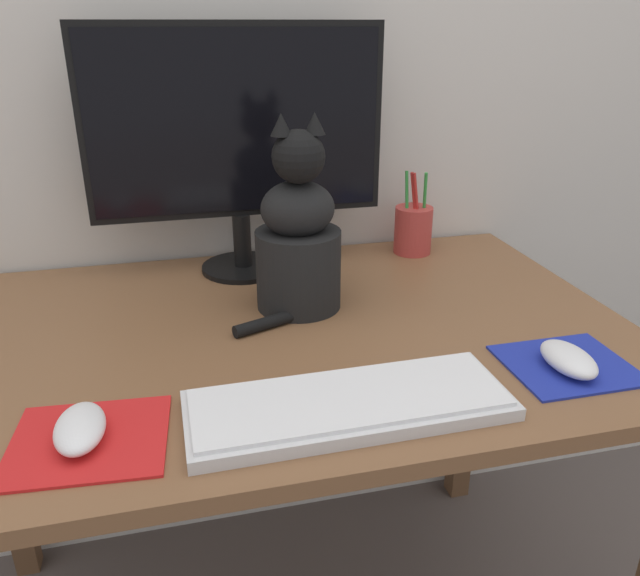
{
  "coord_description": "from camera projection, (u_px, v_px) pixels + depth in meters",
  "views": [
    {
      "loc": [
        -0.14,
        -0.92,
        1.22
      ],
      "look_at": [
        0.06,
        -0.09,
        0.85
      ],
      "focal_mm": 35.0,
      "sensor_mm": 36.0,
      "label": 1
    }
  ],
  "objects": [
    {
      "name": "mousepad_right",
      "position": [
        567.0,
        365.0,
        0.93
      ],
      "size": [
        0.18,
        0.16,
        0.0
      ],
      "rotation": [
        0.0,
        0.0,
        -0.0
      ],
      "color": "#1E2D9E",
      "rests_on": "desk"
    },
    {
      "name": "pen_cup",
      "position": [
        413.0,
        229.0,
        1.36
      ],
      "size": [
        0.08,
        0.08,
        0.18
      ],
      "color": "#B23833",
      "rests_on": "desk"
    },
    {
      "name": "wall_back",
      "position": [
        229.0,
        2.0,
        1.2
      ],
      "size": [
        7.0,
        0.04,
        2.5
      ],
      "color": "beige",
      "rests_on": "ground_plane"
    },
    {
      "name": "computer_mouse_left",
      "position": [
        80.0,
        428.0,
        0.75
      ],
      "size": [
        0.06,
        0.11,
        0.03
      ],
      "color": "white",
      "rests_on": "mousepad_left"
    },
    {
      "name": "desk",
      "position": [
        275.0,
        382.0,
        1.08
      ],
      "size": [
        1.2,
        0.76,
        0.74
      ],
      "color": "brown",
      "rests_on": "ground_plane"
    },
    {
      "name": "keyboard",
      "position": [
        349.0,
        404.0,
        0.81
      ],
      "size": [
        0.43,
        0.16,
        0.02
      ],
      "rotation": [
        0.0,
        0.0,
        0.01
      ],
      "color": "silver",
      "rests_on": "desk"
    },
    {
      "name": "computer_mouse_right",
      "position": [
        568.0,
        359.0,
        0.9
      ],
      "size": [
        0.06,
        0.11,
        0.03
      ],
      "color": "white",
      "rests_on": "mousepad_right"
    },
    {
      "name": "cat",
      "position": [
        298.0,
        240.0,
        1.07
      ],
      "size": [
        0.21,
        0.18,
        0.34
      ],
      "rotation": [
        0.0,
        0.0,
        0.01
      ],
      "color": "black",
      "rests_on": "desk"
    },
    {
      "name": "mousepad_left",
      "position": [
        89.0,
        440.0,
        0.76
      ],
      "size": [
        0.2,
        0.18,
        0.0
      ],
      "rotation": [
        0.0,
        0.0,
        -0.08
      ],
      "color": "red",
      "rests_on": "desk"
    },
    {
      "name": "monitor",
      "position": [
        237.0,
        136.0,
        1.18
      ],
      "size": [
        0.57,
        0.17,
        0.47
      ],
      "color": "black",
      "rests_on": "desk"
    }
  ]
}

